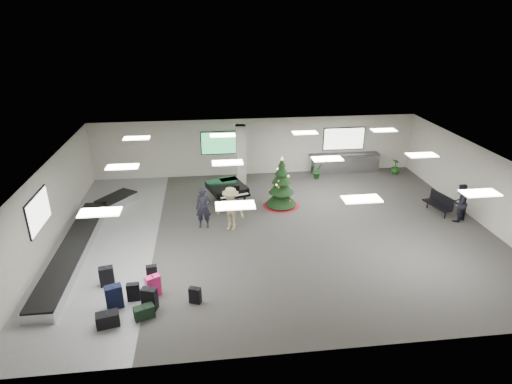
{
  "coord_description": "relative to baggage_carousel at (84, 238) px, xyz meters",
  "views": [
    {
      "loc": [
        -2.79,
        -15.82,
        8.62
      ],
      "look_at": [
        -0.76,
        1.0,
        1.41
      ],
      "focal_mm": 30.0,
      "sensor_mm": 36.0,
      "label": 1
    }
  ],
  "objects": [
    {
      "name": "suitcase_0",
      "position": [
        3.08,
        -4.5,
        0.15
      ],
      "size": [
        0.53,
        0.4,
        0.75
      ],
      "rotation": [
        0.0,
        0.0,
        -0.33
      ],
      "color": "black",
      "rests_on": "ground"
    },
    {
      "name": "traveler_b",
      "position": [
        5.94,
        0.48,
        0.75
      ],
      "size": [
        1.43,
        1.22,
        1.92
      ],
      "primitive_type": "imported",
      "rotation": [
        0.0,
        0.0,
        -0.5
      ],
      "color": "#94885B",
      "rests_on": "ground"
    },
    {
      "name": "ground",
      "position": [
        7.84,
        0.08,
        -0.21
      ],
      "size": [
        18.0,
        18.0,
        0.0
      ],
      "primitive_type": "plane",
      "color": "#373532",
      "rests_on": "ground"
    },
    {
      "name": "potted_plant_left",
      "position": [
        11.08,
        5.86,
        0.22
      ],
      "size": [
        0.58,
        0.52,
        0.87
      ],
      "primitive_type": "imported",
      "rotation": [
        0.0,
        0.0,
        0.32
      ],
      "color": "#154218",
      "rests_on": "ground"
    },
    {
      "name": "pink_suitcase",
      "position": [
        3.12,
        -3.83,
        0.15
      ],
      "size": [
        0.53,
        0.44,
        0.75
      ],
      "rotation": [
        0.0,
        0.0,
        0.47
      ],
      "color": "#E61E71",
      "rests_on": "ground"
    },
    {
      "name": "suitcase_8",
      "position": [
        1.5,
        -3.06,
        0.13
      ],
      "size": [
        0.51,
        0.36,
        0.72
      ],
      "rotation": [
        0.0,
        0.0,
        0.2
      ],
      "color": "black",
      "rests_on": "ground"
    },
    {
      "name": "bench",
      "position": [
        15.51,
        0.91,
        0.31
      ],
      "size": [
        0.79,
        1.54,
        0.93
      ],
      "rotation": [
        0.0,
        0.0,
        0.21
      ],
      "color": "black",
      "rests_on": "ground"
    },
    {
      "name": "black_duffel",
      "position": [
        1.92,
        -5.16,
        0.0
      ],
      "size": [
        0.73,
        0.5,
        0.46
      ],
      "rotation": [
        0.0,
        0.0,
        0.23
      ],
      "color": "black",
      "rests_on": "ground"
    },
    {
      "name": "suitcase_7",
      "position": [
        4.47,
        -4.36,
        0.06
      ],
      "size": [
        0.42,
        0.32,
        0.56
      ],
      "rotation": [
        0.0,
        0.0,
        -0.36
      ],
      "color": "black",
      "rests_on": "ground"
    },
    {
      "name": "traveler_bench",
      "position": [
        15.93,
        0.09,
        0.65
      ],
      "size": [
        1.05,
        0.96,
        1.73
      ],
      "primitive_type": "imported",
      "rotation": [
        0.0,
        0.0,
        3.6
      ],
      "color": "black",
      "rests_on": "ground"
    },
    {
      "name": "room_envelope",
      "position": [
        7.46,
        0.75,
        2.12
      ],
      "size": [
        18.02,
        14.02,
        3.21
      ],
      "color": "#B3B0A4",
      "rests_on": "ground"
    },
    {
      "name": "navy_suitcase",
      "position": [
        1.98,
        -4.33,
        0.18
      ],
      "size": [
        0.58,
        0.45,
        0.81
      ],
      "rotation": [
        0.0,
        0.0,
        0.33
      ],
      "color": "black",
      "rests_on": "ground"
    },
    {
      "name": "traveler_a",
      "position": [
        4.81,
        0.82,
        0.68
      ],
      "size": [
        0.68,
        0.48,
        1.79
      ],
      "primitive_type": "imported",
      "rotation": [
        0.0,
        0.0,
        -0.08
      ],
      "color": "black",
      "rests_on": "ground"
    },
    {
      "name": "grand_piano",
      "position": [
        5.94,
        3.04,
        0.62
      ],
      "size": [
        2.09,
        2.41,
        1.16
      ],
      "rotation": [
        0.0,
        0.0,
        0.31
      ],
      "color": "black",
      "rests_on": "ground"
    },
    {
      "name": "potted_plant_right",
      "position": [
        15.72,
        6.11,
        0.22
      ],
      "size": [
        0.66,
        0.66,
        0.86
      ],
      "primitive_type": "imported",
      "rotation": [
        0.0,
        0.0,
        2.14
      ],
      "color": "#154218",
      "rests_on": "ground"
    },
    {
      "name": "christmas_tree",
      "position": [
        8.47,
        2.58,
        0.64
      ],
      "size": [
        1.74,
        1.74,
        2.48
      ],
      "color": "#6A1109",
      "rests_on": "ground"
    },
    {
      "name": "baggage_carousel",
      "position": [
        0.0,
        0.0,
        0.0
      ],
      "size": [
        2.28,
        9.71,
        0.43
      ],
      "color": "silver",
      "rests_on": "ground"
    },
    {
      "name": "suitcase_1",
      "position": [
        2.51,
        -4.01,
        0.09
      ],
      "size": [
        0.41,
        0.23,
        0.63
      ],
      "rotation": [
        0.0,
        0.0,
        0.04
      ],
      "color": "black",
      "rests_on": "ground"
    },
    {
      "name": "suitcase_3",
      "position": [
        2.97,
        -2.91,
        0.06
      ],
      "size": [
        0.39,
        0.25,
        0.57
      ],
      "rotation": [
        0.0,
        0.0,
        0.14
      ],
      "color": "black",
      "rests_on": "ground"
    },
    {
      "name": "service_counter",
      "position": [
        12.84,
        6.73,
        0.33
      ],
      "size": [
        4.05,
        0.65,
        1.08
      ],
      "color": "silver",
      "rests_on": "ground"
    },
    {
      "name": "green_duffel",
      "position": [
        2.94,
        -4.93,
        -0.01
      ],
      "size": [
        0.67,
        0.5,
        0.42
      ],
      "rotation": [
        0.0,
        0.0,
        0.38
      ],
      "color": "black",
      "rests_on": "ground"
    }
  ]
}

